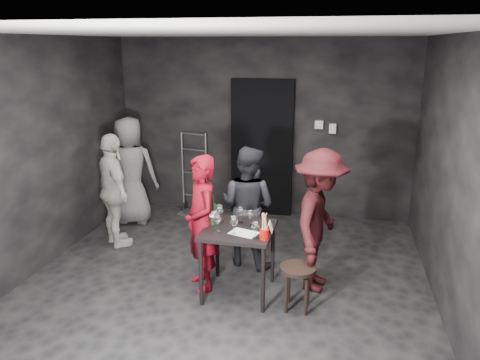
% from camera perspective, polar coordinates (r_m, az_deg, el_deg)
% --- Properties ---
extents(floor, '(4.50, 5.00, 0.02)m').
position_cam_1_polar(floor, '(5.32, -2.07, -12.93)').
color(floor, black).
rests_on(floor, ground).
extents(ceiling, '(4.50, 5.00, 0.02)m').
position_cam_1_polar(ceiling, '(4.65, -2.42, 17.54)').
color(ceiling, silver).
rests_on(ceiling, ground).
extents(wall_back, '(4.50, 0.04, 2.70)m').
position_cam_1_polar(wall_back, '(7.20, 2.80, 6.28)').
color(wall_back, black).
rests_on(wall_back, ground).
extents(wall_front, '(4.50, 0.04, 2.70)m').
position_cam_1_polar(wall_front, '(2.63, -16.37, -12.71)').
color(wall_front, black).
rests_on(wall_front, ground).
extents(wall_left, '(0.04, 5.00, 2.70)m').
position_cam_1_polar(wall_left, '(5.79, -24.35, 2.38)').
color(wall_left, black).
rests_on(wall_left, ground).
extents(wall_right, '(0.04, 5.00, 2.70)m').
position_cam_1_polar(wall_right, '(4.79, 24.84, -0.36)').
color(wall_right, black).
rests_on(wall_right, ground).
extents(doorway, '(0.95, 0.10, 2.10)m').
position_cam_1_polar(doorway, '(7.20, 2.68, 3.85)').
color(doorway, black).
rests_on(doorway, ground).
extents(wallbox_upper, '(0.12, 0.06, 0.12)m').
position_cam_1_polar(wallbox_upper, '(7.05, 9.61, 6.68)').
color(wallbox_upper, '#B7B7B2').
rests_on(wallbox_upper, wall_back).
extents(wallbox_lower, '(0.10, 0.06, 0.14)m').
position_cam_1_polar(wallbox_lower, '(7.05, 11.22, 6.19)').
color(wallbox_lower, '#B7B7B2').
rests_on(wallbox_lower, wall_back).
extents(hand_truck, '(0.43, 0.36, 1.29)m').
position_cam_1_polar(hand_truck, '(7.45, -5.60, -2.32)').
color(hand_truck, '#B2B2B7').
rests_on(hand_truck, floor).
extents(tasting_table, '(0.72, 0.72, 0.75)m').
position_cam_1_polar(tasting_table, '(4.93, -0.19, -6.96)').
color(tasting_table, black).
rests_on(tasting_table, floor).
extents(stool, '(0.37, 0.37, 0.47)m').
position_cam_1_polar(stool, '(4.79, 7.06, -11.39)').
color(stool, black).
rests_on(stool, floor).
extents(server_red, '(0.60, 0.65, 1.49)m').
position_cam_1_polar(server_red, '(5.05, -4.74, -5.33)').
color(server_red, maroon).
rests_on(server_red, floor).
extents(woman_black, '(0.77, 0.57, 1.42)m').
position_cam_1_polar(woman_black, '(5.60, 0.92, -3.41)').
color(woman_black, '#222328').
rests_on(woman_black, floor).
extents(man_maroon, '(0.65, 1.11, 1.62)m').
position_cam_1_polar(man_maroon, '(5.07, 9.68, -4.60)').
color(man_maroon, '#380F12').
rests_on(man_maroon, floor).
extents(bystander_cream, '(0.93, 0.93, 1.52)m').
position_cam_1_polar(bystander_cream, '(6.30, -15.14, -1.25)').
color(bystander_cream, beige).
rests_on(bystander_cream, floor).
extents(bystander_grey, '(0.87, 0.54, 1.70)m').
position_cam_1_polar(bystander_grey, '(7.05, -13.22, 1.48)').
color(bystander_grey, slate).
rests_on(bystander_grey, floor).
extents(tasting_mat, '(0.32, 0.26, 0.00)m').
position_cam_1_polar(tasting_mat, '(4.77, 0.46, -6.48)').
color(tasting_mat, white).
rests_on(tasting_mat, tasting_table).
extents(wine_glass_a, '(0.11, 0.11, 0.22)m').
position_cam_1_polar(wine_glass_a, '(4.76, -2.78, -5.13)').
color(wine_glass_a, white).
rests_on(wine_glass_a, tasting_table).
extents(wine_glass_b, '(0.11, 0.11, 0.22)m').
position_cam_1_polar(wine_glass_b, '(5.00, -2.50, -4.06)').
color(wine_glass_b, white).
rests_on(wine_glass_b, tasting_table).
extents(wine_glass_c, '(0.08, 0.08, 0.19)m').
position_cam_1_polar(wine_glass_c, '(5.01, 0.05, -4.20)').
color(wine_glass_c, white).
rests_on(wine_glass_c, tasting_table).
extents(wine_glass_d, '(0.09, 0.09, 0.21)m').
position_cam_1_polar(wine_glass_d, '(4.71, -0.76, -5.41)').
color(wine_glass_d, white).
rests_on(wine_glass_d, tasting_table).
extents(wine_glass_e, '(0.09, 0.09, 0.19)m').
position_cam_1_polar(wine_glass_e, '(4.62, 1.88, -6.01)').
color(wine_glass_e, white).
rests_on(wine_glass_e, tasting_table).
extents(wine_glass_f, '(0.08, 0.08, 0.18)m').
position_cam_1_polar(wine_glass_f, '(4.94, 1.23, -4.58)').
color(wine_glass_f, white).
rests_on(wine_glass_f, tasting_table).
extents(wine_bottle, '(0.08, 0.08, 0.32)m').
position_cam_1_polar(wine_bottle, '(4.97, -3.32, -4.07)').
color(wine_bottle, black).
rests_on(wine_bottle, tasting_table).
extents(breadstick_cup, '(0.09, 0.09, 0.29)m').
position_cam_1_polar(breadstick_cup, '(4.59, 3.00, -5.71)').
color(breadstick_cup, red).
rests_on(breadstick_cup, tasting_table).
extents(reserved_card, '(0.09, 0.14, 0.10)m').
position_cam_1_polar(reserved_card, '(4.80, 3.38, -5.72)').
color(reserved_card, white).
rests_on(reserved_card, tasting_table).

